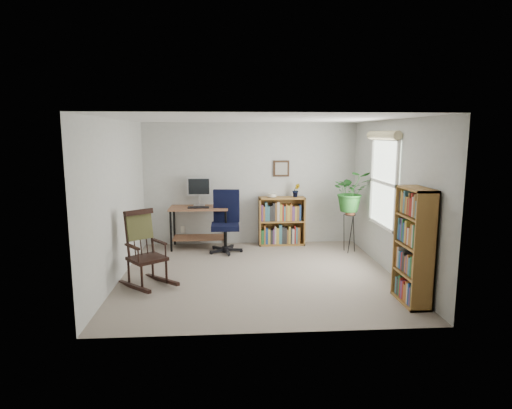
{
  "coord_description": "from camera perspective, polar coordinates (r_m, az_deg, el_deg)",
  "views": [
    {
      "loc": [
        -0.46,
        -6.42,
        2.18
      ],
      "look_at": [
        0.0,
        0.4,
        1.05
      ],
      "focal_mm": 30.0,
      "sensor_mm": 36.0,
      "label": 1
    }
  ],
  "objects": [
    {
      "name": "wall_right",
      "position": [
        6.98,
        17.7,
        0.87
      ],
      "size": [
        0.0,
        4.0,
        2.4
      ],
      "primitive_type": "cube",
      "color": "#BBBCB7",
      "rests_on": "ground"
    },
    {
      "name": "wall_front",
      "position": [
        4.55,
        2.04,
        -3.05
      ],
      "size": [
        4.2,
        0.0,
        2.4
      ],
      "primitive_type": "cube",
      "color": "#BBBCB7",
      "rests_on": "ground"
    },
    {
      "name": "potted_plant_small",
      "position": [
        8.44,
        5.36,
        1.37
      ],
      "size": [
        0.13,
        0.24,
        0.11
      ],
      "primitive_type": "imported",
      "color": "#225F21",
      "rests_on": "low_bookshelf"
    },
    {
      "name": "spider_plant",
      "position": [
        7.98,
        12.64,
        4.27
      ],
      "size": [
        1.69,
        1.88,
        1.46
      ],
      "primitive_type": "imported",
      "color": "#225F21",
      "rests_on": "plant_stand"
    },
    {
      "name": "rocking_chair",
      "position": [
        6.36,
        -14.36,
        -5.68
      ],
      "size": [
        1.05,
        1.12,
        1.12
      ],
      "primitive_type": null,
      "rotation": [
        0.0,
        0.0,
        0.67
      ],
      "color": "black",
      "rests_on": "floor"
    },
    {
      "name": "ceiling",
      "position": [
        6.44,
        0.24,
        11.34
      ],
      "size": [
        4.2,
        4.0,
        0.0
      ],
      "primitive_type": "cube",
      "color": "white",
      "rests_on": "ground"
    },
    {
      "name": "wall_left",
      "position": [
        6.7,
        -17.98,
        0.51
      ],
      "size": [
        0.0,
        4.0,
        2.4
      ],
      "primitive_type": "cube",
      "color": "#BBBCB7",
      "rests_on": "ground"
    },
    {
      "name": "desk",
      "position": [
        8.33,
        -7.56,
        -3.03
      ],
      "size": [
        1.11,
        0.61,
        0.8
      ],
      "primitive_type": null,
      "color": "#925E41",
      "rests_on": "floor"
    },
    {
      "name": "tall_bookshelf",
      "position": [
        5.87,
        20.3,
        -5.24
      ],
      "size": [
        0.28,
        0.66,
        1.51
      ],
      "primitive_type": null,
      "color": "olive",
      "rests_on": "floor"
    },
    {
      "name": "keyboard",
      "position": [
        8.14,
        -7.68,
        -0.38
      ],
      "size": [
        0.4,
        0.15,
        0.02
      ],
      "primitive_type": "cube",
      "color": "black",
      "rests_on": "desk"
    },
    {
      "name": "floor",
      "position": [
        6.8,
        0.23,
        -9.32
      ],
      "size": [
        4.2,
        4.0,
        0.0
      ],
      "primitive_type": "cube",
      "color": "gray",
      "rests_on": "ground"
    },
    {
      "name": "office_chair",
      "position": [
        7.92,
        -4.14,
        -2.27
      ],
      "size": [
        0.71,
        0.71,
        1.17
      ],
      "primitive_type": null,
      "rotation": [
        0.0,
        0.0,
        -0.12
      ],
      "color": "black",
      "rests_on": "floor"
    },
    {
      "name": "monitor",
      "position": [
        8.35,
        -7.6,
        1.73
      ],
      "size": [
        0.46,
        0.16,
        0.56
      ],
      "primitive_type": null,
      "color": "#BCBDC2",
      "rests_on": "desk"
    },
    {
      "name": "window",
      "position": [
        7.22,
        16.61,
        2.79
      ],
      "size": [
        0.12,
        1.2,
        1.5
      ],
      "primitive_type": null,
      "color": "white",
      "rests_on": "wall_right"
    },
    {
      "name": "framed_picture",
      "position": [
        8.49,
        3.39,
        4.8
      ],
      "size": [
        0.32,
        0.04,
        0.32
      ],
      "primitive_type": null,
      "color": "black",
      "rests_on": "wall_back"
    },
    {
      "name": "wall_back",
      "position": [
        8.49,
        -0.73,
        2.75
      ],
      "size": [
        4.2,
        0.0,
        2.4
      ],
      "primitive_type": "cube",
      "color": "#BBBCB7",
      "rests_on": "ground"
    },
    {
      "name": "low_bookshelf",
      "position": [
        8.48,
        3.45,
        -2.21
      ],
      "size": [
        0.9,
        0.3,
        0.96
      ],
      "primitive_type": null,
      "color": "olive",
      "rests_on": "floor"
    },
    {
      "name": "plant_stand",
      "position": [
        8.15,
        12.37,
        -3.35
      ],
      "size": [
        0.25,
        0.25,
        0.83
      ],
      "primitive_type": null,
      "rotation": [
        0.0,
        0.0,
        -0.09
      ],
      "color": "black",
      "rests_on": "floor"
    }
  ]
}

